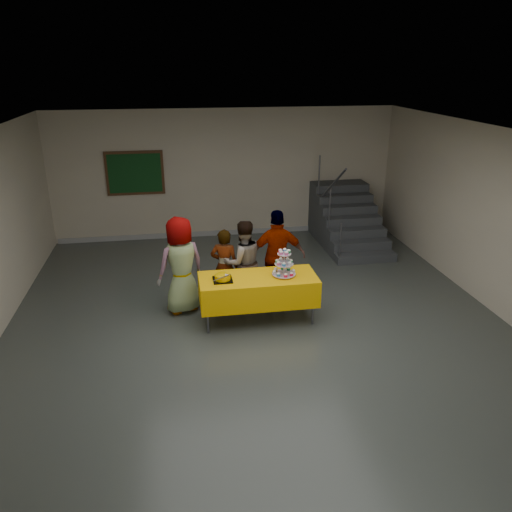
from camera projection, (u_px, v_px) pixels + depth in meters
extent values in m
plane|color=#4C514C|center=(263.00, 338.00, 7.66)|extent=(10.00, 10.00, 0.00)
cube|color=beige|center=(226.00, 174.00, 11.70)|extent=(8.00, 0.04, 3.00)
cube|color=silver|center=(265.00, 140.00, 6.56)|extent=(8.00, 10.00, 0.04)
cube|color=#999999|center=(227.00, 232.00, 12.21)|extent=(7.90, 0.03, 0.12)
cylinder|color=#595960|center=(208.00, 312.00, 7.68)|extent=(0.04, 0.04, 0.73)
cylinder|color=#595960|center=(313.00, 304.00, 7.94)|extent=(0.04, 0.04, 0.73)
cylinder|color=#595960|center=(205.00, 296.00, 8.22)|extent=(0.04, 0.04, 0.73)
cylinder|color=#595960|center=(304.00, 289.00, 8.48)|extent=(0.04, 0.04, 0.73)
cube|color=#595960|center=(258.00, 279.00, 7.94)|extent=(1.80, 0.70, 0.02)
cube|color=#FDB305|center=(258.00, 289.00, 8.01)|extent=(1.88, 0.78, 0.44)
cylinder|color=silver|center=(284.00, 275.00, 7.98)|extent=(0.18, 0.18, 0.01)
cylinder|color=silver|center=(284.00, 263.00, 7.91)|extent=(0.02, 0.02, 0.42)
cylinder|color=silver|center=(284.00, 274.00, 7.97)|extent=(0.38, 0.38, 0.01)
cylinder|color=silver|center=(284.00, 264.00, 7.91)|extent=(0.30, 0.30, 0.01)
cylinder|color=silver|center=(284.00, 254.00, 7.85)|extent=(0.22, 0.22, 0.01)
cube|color=black|center=(223.00, 280.00, 7.80)|extent=(0.30, 0.30, 0.02)
cylinder|color=#EAAC00|center=(223.00, 277.00, 7.79)|extent=(0.25, 0.25, 0.07)
ellipsoid|color=#EAAC00|center=(222.00, 275.00, 7.78)|extent=(0.25, 0.25, 0.05)
ellipsoid|color=white|center=(226.00, 275.00, 7.74)|extent=(0.08, 0.08, 0.02)
cube|color=silver|center=(222.00, 278.00, 7.65)|extent=(0.30, 0.16, 0.04)
imported|color=slate|center=(181.00, 265.00, 8.24)|extent=(0.95, 0.81, 1.65)
imported|color=slate|center=(225.00, 266.00, 8.60)|extent=(0.56, 0.46, 1.34)
imported|color=slate|center=(243.00, 262.00, 8.59)|extent=(0.81, 0.68, 1.49)
imported|color=slate|center=(278.00, 256.00, 8.62)|extent=(1.00, 0.49, 1.65)
cube|color=#424447|center=(365.00, 257.00, 10.57)|extent=(1.30, 0.30, 0.18)
cube|color=#424447|center=(361.00, 249.00, 10.81)|extent=(1.30, 0.30, 0.36)
cube|color=#424447|center=(356.00, 240.00, 11.05)|extent=(1.30, 0.30, 0.54)
cube|color=#424447|center=(352.00, 232.00, 11.29)|extent=(1.30, 0.30, 0.72)
cube|color=#424447|center=(348.00, 224.00, 11.54)|extent=(1.30, 0.30, 0.90)
cube|color=#424447|center=(344.00, 217.00, 11.78)|extent=(1.30, 0.30, 1.08)
cube|color=#424447|center=(340.00, 210.00, 12.02)|extent=(1.30, 0.30, 1.26)
cube|color=#424447|center=(336.00, 206.00, 12.30)|extent=(1.30, 0.30, 1.26)
cylinder|color=#595960|center=(340.00, 244.00, 10.30)|extent=(0.04, 0.04, 0.90)
cylinder|color=#595960|center=(330.00, 208.00, 10.83)|extent=(0.04, 0.04, 0.90)
cylinder|color=#595960|center=(319.00, 175.00, 11.46)|extent=(0.04, 0.04, 0.90)
cylinder|color=#595960|center=(330.00, 187.00, 10.72)|extent=(0.04, 1.85, 1.20)
cube|color=#472B16|center=(135.00, 173.00, 11.32)|extent=(1.30, 0.04, 1.00)
cube|color=#15431B|center=(135.00, 173.00, 11.29)|extent=(1.18, 0.02, 0.88)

